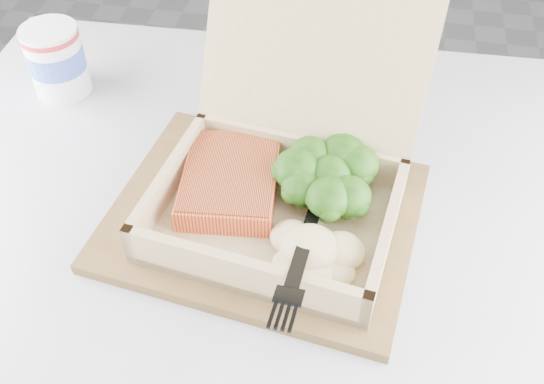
% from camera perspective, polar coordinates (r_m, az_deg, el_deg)
% --- Properties ---
extents(floor, '(4.00, 4.00, 0.00)m').
position_cam_1_polar(floor, '(1.51, -9.42, -8.10)').
color(floor, gray).
rests_on(floor, ground).
extents(cafe_table, '(0.83, 0.83, 0.73)m').
position_cam_1_polar(cafe_table, '(0.77, -2.52, -14.60)').
color(cafe_table, black).
rests_on(cafe_table, floor).
extents(serving_tray, '(0.34, 0.29, 0.01)m').
position_cam_1_polar(serving_tray, '(0.64, -0.77, -2.29)').
color(serving_tray, brown).
rests_on(serving_tray, cafe_table).
extents(takeout_container, '(0.27, 0.30, 0.21)m').
position_cam_1_polar(takeout_container, '(0.61, 1.52, 3.17)').
color(takeout_container, tan).
rests_on(takeout_container, serving_tray).
extents(salmon_fillet, '(0.11, 0.14, 0.03)m').
position_cam_1_polar(salmon_fillet, '(0.63, -3.94, 1.07)').
color(salmon_fillet, orange).
rests_on(salmon_fillet, takeout_container).
extents(broccoli_pile, '(0.11, 0.11, 0.04)m').
position_cam_1_polar(broccoli_pile, '(0.62, 5.37, 1.02)').
color(broccoli_pile, '#367119').
rests_on(broccoli_pile, takeout_container).
extents(mashed_potatoes, '(0.09, 0.08, 0.03)m').
position_cam_1_polar(mashed_potatoes, '(0.57, 3.59, -5.31)').
color(mashed_potatoes, beige).
rests_on(mashed_potatoes, takeout_container).
extents(plastic_fork, '(0.03, 0.17, 0.03)m').
position_cam_1_polar(plastic_fork, '(0.57, 3.43, -3.41)').
color(plastic_fork, black).
rests_on(plastic_fork, mashed_potatoes).
extents(paper_cup, '(0.07, 0.07, 0.09)m').
position_cam_1_polar(paper_cup, '(0.83, -19.68, 11.75)').
color(paper_cup, white).
rests_on(paper_cup, cafe_table).
extents(receipt, '(0.09, 0.15, 0.00)m').
position_cam_1_polar(receipt, '(0.77, 3.13, 7.60)').
color(receipt, white).
rests_on(receipt, cafe_table).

